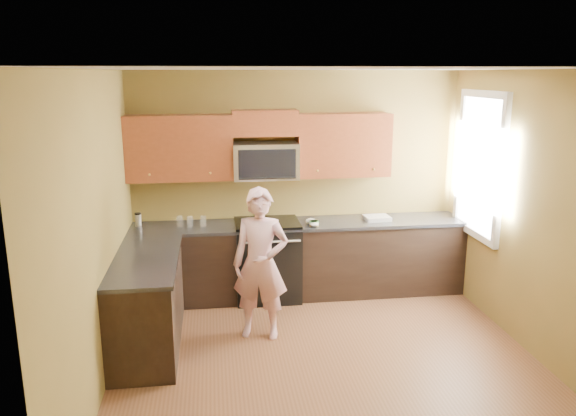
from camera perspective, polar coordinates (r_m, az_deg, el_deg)
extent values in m
plane|color=brown|center=(5.48, 4.06, -15.50)|extent=(4.00, 4.00, 0.00)
plane|color=white|center=(4.78, 4.62, 14.00)|extent=(4.00, 4.00, 0.00)
plane|color=brown|center=(6.88, 0.86, 2.64)|extent=(4.00, 0.00, 4.00)
plane|color=brown|center=(3.15, 12.03, -11.41)|extent=(4.00, 0.00, 4.00)
plane|color=brown|center=(4.96, -18.94, -2.52)|extent=(0.00, 4.00, 4.00)
plane|color=brown|center=(5.72, 24.33, -0.90)|extent=(0.00, 4.00, 4.00)
cube|color=black|center=(6.83, 1.21, -5.36)|extent=(4.00, 0.60, 0.88)
cube|color=black|center=(5.77, -14.15, -9.49)|extent=(0.60, 1.60, 0.88)
cube|color=black|center=(6.69, 1.25, -1.66)|extent=(4.00, 0.62, 0.04)
cube|color=black|center=(5.61, -14.33, -5.16)|extent=(0.62, 1.60, 0.04)
cube|color=brown|center=(6.56, -2.39, 8.71)|extent=(0.76, 0.33, 0.30)
imported|color=#CC6678|center=(5.68, -2.83, -5.74)|extent=(0.65, 0.51, 1.56)
cube|color=#B27F47|center=(6.71, 2.51, -1.37)|extent=(0.12, 0.12, 0.01)
ellipsoid|color=silver|center=(6.49, 2.69, -1.68)|extent=(0.13, 0.13, 0.06)
ellipsoid|color=silver|center=(6.62, 2.37, -1.36)|extent=(0.15, 0.16, 0.07)
cube|color=silver|center=(6.87, 9.09, -1.01)|extent=(0.31, 0.26, 0.05)
cylinder|color=silver|center=(6.58, -9.99, -1.39)|extent=(0.08, 0.08, 0.12)
cylinder|color=silver|center=(6.62, -11.02, -1.35)|extent=(0.08, 0.08, 0.12)
cylinder|color=silver|center=(6.58, -8.67, -1.34)|extent=(0.08, 0.08, 0.12)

